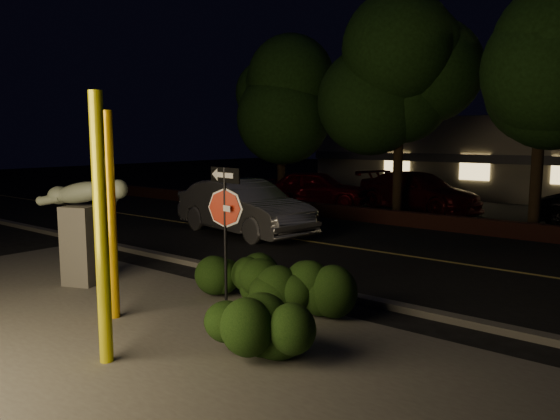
# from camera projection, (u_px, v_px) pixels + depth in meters

# --- Properties ---
(ground) EXTENTS (90.00, 90.00, 0.00)m
(ground) POSITION_uv_depth(u_px,v_px,m) (422.00, 235.00, 16.80)
(ground) COLOR black
(ground) RESTS_ON ground
(patio) EXTENTS (14.00, 6.00, 0.02)m
(patio) POSITION_uv_depth(u_px,v_px,m) (112.00, 335.00, 8.35)
(patio) COLOR #4C4944
(patio) RESTS_ON ground
(road) EXTENTS (80.00, 8.00, 0.01)m
(road) POSITION_uv_depth(u_px,v_px,m) (373.00, 251.00, 14.49)
(road) COLOR black
(road) RESTS_ON ground
(lane_marking) EXTENTS (80.00, 0.12, 0.00)m
(lane_marking) POSITION_uv_depth(u_px,v_px,m) (373.00, 251.00, 14.49)
(lane_marking) COLOR gold
(lane_marking) RESTS_ON road
(curb) EXTENTS (80.00, 0.25, 0.12)m
(curb) POSITION_uv_depth(u_px,v_px,m) (274.00, 280.00, 11.34)
(curb) COLOR #4C4944
(curb) RESTS_ON ground
(brick_wall) EXTENTS (40.00, 0.35, 0.50)m
(brick_wall) POSITION_uv_depth(u_px,v_px,m) (439.00, 222.00, 17.77)
(brick_wall) COLOR #401C14
(brick_wall) RESTS_ON ground
(parking_lot) EXTENTS (40.00, 12.00, 0.01)m
(parking_lot) POSITION_uv_depth(u_px,v_px,m) (496.00, 211.00, 22.18)
(parking_lot) COLOR black
(parking_lot) RESTS_ON ground
(building) EXTENTS (22.00, 10.20, 4.00)m
(building) POSITION_uv_depth(u_px,v_px,m) (549.00, 157.00, 28.05)
(building) COLOR #665D51
(building) RESTS_ON ground
(tree_far_a) EXTENTS (4.60, 4.60, 7.43)m
(tree_far_a) POSITION_uv_depth(u_px,v_px,m) (281.00, 82.00, 23.40)
(tree_far_a) COLOR black
(tree_far_a) RESTS_ON ground
(tree_far_b) EXTENTS (5.20, 5.20, 8.41)m
(tree_far_b) POSITION_uv_depth(u_px,v_px,m) (401.00, 53.00, 20.01)
(tree_far_b) COLOR black
(tree_far_b) RESTS_ON ground
(tree_far_c) EXTENTS (4.80, 4.80, 7.84)m
(tree_far_c) POSITION_uv_depth(u_px,v_px,m) (544.00, 49.00, 16.63)
(tree_far_c) COLOR black
(tree_far_c) RESTS_ON ground
(yellow_pole_left) EXTENTS (0.17, 0.17, 3.45)m
(yellow_pole_left) POSITION_uv_depth(u_px,v_px,m) (111.00, 217.00, 8.92)
(yellow_pole_left) COLOR #E09E07
(yellow_pole_left) RESTS_ON ground
(yellow_pole_right) EXTENTS (0.18, 0.18, 3.61)m
(yellow_pole_right) POSITION_uv_depth(u_px,v_px,m) (101.00, 231.00, 7.12)
(yellow_pole_right) COLOR yellow
(yellow_pole_right) RESTS_ON ground
(signpost) EXTENTS (0.84, 0.18, 2.49)m
(signpost) POSITION_uv_depth(u_px,v_px,m) (225.00, 208.00, 9.58)
(signpost) COLOR black
(signpost) RESTS_ON ground
(sculpture) EXTENTS (2.00, 1.25, 2.19)m
(sculpture) POSITION_uv_depth(u_px,v_px,m) (83.00, 220.00, 11.05)
(sculpture) COLOR #4C4944
(sculpture) RESTS_ON ground
(hedge_center) EXTENTS (2.00, 1.47, 0.94)m
(hedge_center) POSITION_uv_depth(u_px,v_px,m) (243.00, 274.00, 10.21)
(hedge_center) COLOR black
(hedge_center) RESTS_ON ground
(hedge_right) EXTENTS (2.04, 1.60, 1.18)m
(hedge_right) POSITION_uv_depth(u_px,v_px,m) (305.00, 285.00, 9.01)
(hedge_right) COLOR black
(hedge_right) RESTS_ON ground
(hedge_far_right) EXTENTS (1.48, 0.95, 1.01)m
(hedge_far_right) POSITION_uv_depth(u_px,v_px,m) (261.00, 324.00, 7.39)
(hedge_far_right) COLOR black
(hedge_far_right) RESTS_ON ground
(silver_sedan) EXTENTS (5.36, 2.68, 1.69)m
(silver_sedan) POSITION_uv_depth(u_px,v_px,m) (244.00, 207.00, 16.95)
(silver_sedan) COLOR #A3A3A7
(silver_sedan) RESTS_ON ground
(parked_car_red) EXTENTS (4.96, 3.26, 1.57)m
(parked_car_red) POSITION_uv_depth(u_px,v_px,m) (316.00, 188.00, 23.89)
(parked_car_red) COLOR maroon
(parked_car_red) RESTS_ON ground
(parked_car_darkred) EXTENTS (5.83, 3.51, 1.58)m
(parked_car_darkred) POSITION_uv_depth(u_px,v_px,m) (418.00, 192.00, 22.28)
(parked_car_darkred) COLOR #3E080C
(parked_car_darkred) RESTS_ON ground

